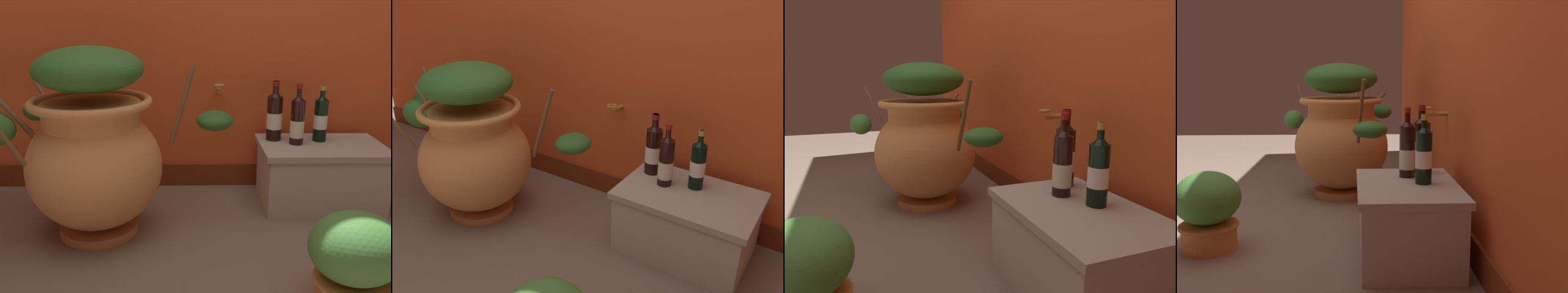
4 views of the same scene
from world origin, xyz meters
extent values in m
cube|color=maroon|center=(0.00, 1.10, 0.06)|extent=(4.40, 0.02, 0.13)
cylinder|color=#B28433|center=(0.09, 1.05, 0.57)|extent=(0.02, 0.10, 0.02)
torus|color=#B28433|center=(0.09, 1.00, 0.60)|extent=(0.06, 0.06, 0.01)
cylinder|color=#D68E4C|center=(-0.49, 0.54, 0.02)|extent=(0.35, 0.35, 0.04)
ellipsoid|color=#D68E4C|center=(-0.49, 0.54, 0.31)|extent=(0.59, 0.59, 0.54)
cylinder|color=#D68E4C|center=(-0.49, 0.54, 0.55)|extent=(0.42, 0.42, 0.10)
torus|color=#D68E4C|center=(-0.49, 0.54, 0.60)|extent=(0.52, 0.52, 0.04)
cylinder|color=brown|center=(-0.82, 0.52, 0.57)|extent=(0.18, 0.03, 0.20)
cylinder|color=brown|center=(-0.10, 0.66, 0.56)|extent=(0.13, 0.05, 0.37)
ellipsoid|color=#2D6628|center=(0.05, 0.70, 0.48)|extent=(0.17, 0.19, 0.09)
cylinder|color=brown|center=(-0.89, 0.63, 0.57)|extent=(0.28, 0.09, 0.31)
cylinder|color=brown|center=(-0.74, 0.76, 0.58)|extent=(0.16, 0.18, 0.14)
ellipsoid|color=#387A33|center=(-0.81, 0.82, 0.51)|extent=(0.13, 0.13, 0.10)
ellipsoid|color=#2D6628|center=(-0.49, 0.54, 0.74)|extent=(0.46, 0.46, 0.19)
cube|color=beige|center=(0.60, 0.84, 0.16)|extent=(0.59, 0.39, 0.32)
cube|color=#AEA592|center=(0.60, 0.84, 0.31)|extent=(0.63, 0.42, 0.03)
cylinder|color=black|center=(0.60, 0.90, 0.43)|extent=(0.07, 0.07, 0.22)
cone|color=black|center=(0.60, 0.90, 0.55)|extent=(0.07, 0.07, 0.04)
cylinder|color=black|center=(0.60, 0.90, 0.57)|extent=(0.02, 0.02, 0.07)
cylinder|color=#B7932D|center=(0.60, 0.90, 0.60)|extent=(0.03, 0.03, 0.02)
cylinder|color=white|center=(0.60, 0.90, 0.43)|extent=(0.07, 0.07, 0.07)
cylinder|color=black|center=(0.47, 0.85, 0.43)|extent=(0.07, 0.07, 0.22)
cone|color=black|center=(0.47, 0.85, 0.56)|extent=(0.07, 0.07, 0.04)
cylinder|color=black|center=(0.47, 0.85, 0.59)|extent=(0.02, 0.02, 0.08)
cylinder|color=maroon|center=(0.47, 0.85, 0.62)|extent=(0.03, 0.03, 0.02)
cylinder|color=beige|center=(0.47, 0.85, 0.40)|extent=(0.07, 0.07, 0.09)
cylinder|color=black|center=(0.37, 0.93, 0.44)|extent=(0.08, 0.08, 0.23)
cone|color=black|center=(0.37, 0.93, 0.57)|extent=(0.08, 0.08, 0.04)
cylinder|color=black|center=(0.37, 0.93, 0.59)|extent=(0.03, 0.03, 0.08)
cylinder|color=maroon|center=(0.37, 0.93, 0.62)|extent=(0.04, 0.04, 0.02)
cylinder|color=white|center=(0.37, 0.93, 0.43)|extent=(0.08, 0.08, 0.08)
cylinder|color=#CC7F3D|center=(0.47, -0.03, 0.06)|extent=(0.24, 0.24, 0.12)
torus|color=#BB7538|center=(0.47, -0.03, 0.11)|extent=(0.26, 0.26, 0.02)
ellipsoid|color=#428438|center=(0.47, -0.03, 0.23)|extent=(0.31, 0.29, 0.23)
camera|label=1|loc=(-0.07, -1.29, 0.98)|focal=40.49mm
camera|label=2|loc=(1.11, -0.74, 1.28)|focal=37.07mm
camera|label=3|loc=(1.53, 0.13, 0.76)|focal=32.09mm
camera|label=4|loc=(2.55, 0.61, 0.78)|focal=44.20mm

